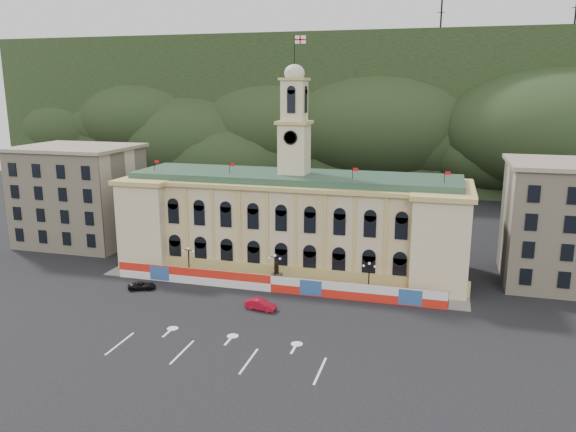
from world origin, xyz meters
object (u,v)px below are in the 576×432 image
(statue, at_px, (277,278))
(black_suv, at_px, (142,286))
(lamp_center, at_px, (275,268))
(red_sedan, at_px, (261,305))

(statue, relative_size, black_suv, 0.84)
(statue, xyz_separation_m, lamp_center, (0.00, -1.00, 1.89))
(lamp_center, height_order, black_suv, lamp_center)
(statue, xyz_separation_m, red_sedan, (0.68, -9.80, -0.48))
(red_sedan, xyz_separation_m, black_suv, (-19.46, 2.67, -0.15))
(statue, distance_m, black_suv, 20.09)
(statue, height_order, lamp_center, lamp_center)
(lamp_center, relative_size, black_suv, 1.16)
(statue, distance_m, lamp_center, 2.14)
(lamp_center, height_order, red_sedan, lamp_center)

